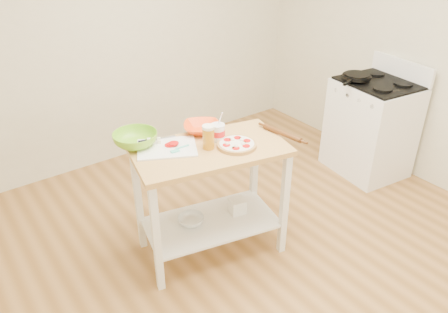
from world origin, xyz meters
TOP-DOWN VIEW (x-y plane):
  - room_shell at (0.00, 0.00)m, footprint 4.04×4.54m
  - prep_island at (-0.27, 0.44)m, footprint 1.16×0.80m
  - gas_stove at (1.69, 0.51)m, footprint 0.69×0.77m
  - skillet at (1.55, 0.66)m, footprint 0.41×0.27m
  - pizza at (-0.11, 0.34)m, footprint 0.28×0.28m
  - cutting_board at (-0.52, 0.60)m, footprint 0.49×0.45m
  - spatula at (-0.47, 0.52)m, footprint 0.15×0.05m
  - knife at (-0.56, 0.75)m, footprint 0.27×0.08m
  - orange_bowl at (-0.18, 0.67)m, footprint 0.36×0.36m
  - green_bowl at (-0.67, 0.76)m, footprint 0.43×0.43m
  - beer_pint at (-0.28, 0.43)m, footprint 0.08×0.08m
  - yogurt_tub at (-0.16, 0.49)m, footprint 0.10×0.10m
  - rolling_pin at (0.25, 0.27)m, footprint 0.08×0.34m
  - shelf_glass_bowl at (-0.41, 0.50)m, footprint 0.22×0.22m
  - shelf_bin at (-0.04, 0.41)m, footprint 0.14×0.14m

SIDE VIEW (x-z plane):
  - shelf_glass_bowl at x=-0.41m, z-range 0.26..0.32m
  - shelf_bin at x=-0.04m, z-range 0.26..0.38m
  - gas_stove at x=1.69m, z-range -0.08..1.03m
  - prep_island at x=-0.27m, z-range 0.19..1.09m
  - cutting_board at x=-0.52m, z-range 0.89..0.93m
  - pizza at x=-0.11m, z-range 0.89..0.94m
  - spatula at x=-0.47m, z-range 0.91..0.92m
  - knife at x=-0.56m, z-range 0.91..0.92m
  - rolling_pin at x=0.25m, z-range 0.90..0.94m
  - orange_bowl at x=-0.18m, z-range 0.90..0.96m
  - green_bowl at x=-0.67m, z-range 0.90..1.00m
  - yogurt_tub at x=-0.16m, z-range 0.85..1.07m
  - skillet at x=1.55m, z-range 0.96..0.99m
  - beer_pint at x=-0.28m, z-range 0.90..1.07m
  - room_shell at x=0.00m, z-range -0.02..2.72m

